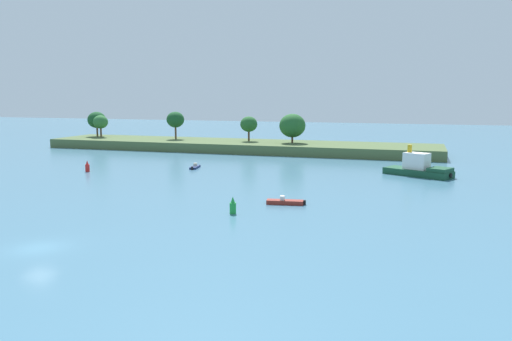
{
  "coord_description": "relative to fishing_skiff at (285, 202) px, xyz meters",
  "views": [
    {
      "loc": [
        30.14,
        -34.18,
        12.85
      ],
      "look_at": [
        6.44,
        40.25,
        1.2
      ],
      "focal_mm": 35.95,
      "sensor_mm": 36.0,
      "label": 1
    }
  ],
  "objects": [
    {
      "name": "fishing_skiff",
      "position": [
        0.0,
        0.0,
        0.0
      ],
      "size": [
        4.68,
        1.85,
        0.99
      ],
      "color": "maroon",
      "rests_on": "ground"
    },
    {
      "name": "small_motorboat",
      "position": [
        -22.54,
        24.05,
        -0.05
      ],
      "size": [
        1.77,
        4.03,
        0.86
      ],
      "color": "navy",
      "rests_on": "ground"
    },
    {
      "name": "channel_buoy_red",
      "position": [
        -38.03,
        14.87,
        0.54
      ],
      "size": [
        0.7,
        0.7,
        1.9
      ],
      "color": "red",
      "rests_on": "ground"
    },
    {
      "name": "treeline_island",
      "position": [
        -26.37,
        53.52,
        1.42
      ],
      "size": [
        90.59,
        16.04,
        8.69
      ],
      "color": "#4C6038",
      "rests_on": "ground"
    },
    {
      "name": "ground_plane",
      "position": [
        -15.47,
        -23.26,
        -0.27
      ],
      "size": [
        400.0,
        400.0,
        0.0
      ],
      "primitive_type": "plane",
      "color": "teal"
    },
    {
      "name": "channel_buoy_green",
      "position": [
        -4.21,
        -6.43,
        0.54
      ],
      "size": [
        0.7,
        0.7,
        1.9
      ],
      "color": "green",
      "rests_on": "ground"
    },
    {
      "name": "tugboat",
      "position": [
        14.99,
        27.01,
        0.94
      ],
      "size": [
        11.06,
        8.1,
        4.84
      ],
      "color": "#19472D",
      "rests_on": "ground"
    }
  ]
}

